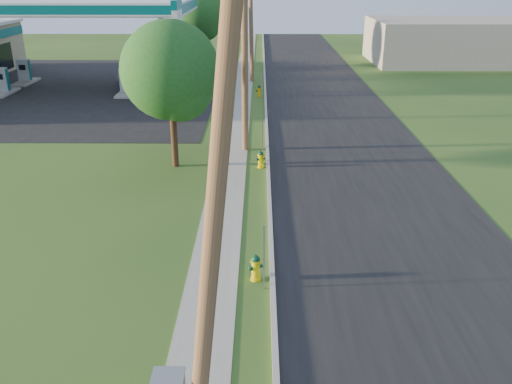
# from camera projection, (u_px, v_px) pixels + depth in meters

# --- Properties ---
(road) EXTENTS (8.00, 120.00, 0.02)m
(road) POSITION_uv_depth(u_px,v_px,m) (374.00, 206.00, 20.66)
(road) COLOR black
(road) RESTS_ON ground
(curb) EXTENTS (0.15, 120.00, 0.15)m
(curb) POSITION_uv_depth(u_px,v_px,m) (269.00, 204.00, 20.67)
(curb) COLOR #A29F95
(curb) RESTS_ON ground
(sidewalk) EXTENTS (1.50, 120.00, 0.03)m
(sidewalk) POSITION_uv_depth(u_px,v_px,m) (224.00, 205.00, 20.70)
(sidewalk) COLOR gray
(sidewalk) RESTS_ON ground
(forecourt) EXTENTS (26.00, 28.00, 0.02)m
(forecourt) POSITION_uv_depth(u_px,v_px,m) (48.00, 88.00, 41.16)
(forecourt) COLOR black
(forecourt) RESTS_ON ground
(utility_pole_near) EXTENTS (1.40, 0.32, 9.48)m
(utility_pole_near) POSITION_uv_depth(u_px,v_px,m) (214.00, 209.00, 8.70)
(utility_pole_near) COLOR brown
(utility_pole_near) RESTS_ON ground
(utility_pole_mid) EXTENTS (1.40, 0.32, 9.80)m
(utility_pole_mid) POSITION_uv_depth(u_px,v_px,m) (245.00, 49.00, 25.29)
(utility_pole_mid) COLOR brown
(utility_pole_mid) RESTS_ON ground
(utility_pole_far) EXTENTS (1.40, 0.32, 9.50)m
(utility_pole_far) POSITION_uv_depth(u_px,v_px,m) (251.00, 19.00, 42.00)
(utility_pole_far) COLOR brown
(utility_pole_far) RESTS_ON ground
(sign_post_near) EXTENTS (0.05, 0.04, 2.00)m
(sign_post_near) POSITION_uv_depth(u_px,v_px,m) (264.00, 258.00, 14.95)
(sign_post_near) COLOR gray
(sign_post_near) RESTS_ON ground
(sign_post_mid) EXTENTS (0.05, 0.04, 2.00)m
(sign_post_mid) POSITION_uv_depth(u_px,v_px,m) (263.00, 136.00, 25.87)
(sign_post_mid) COLOR gray
(sign_post_mid) RESTS_ON ground
(sign_post_far) EXTENTS (0.05, 0.04, 2.00)m
(sign_post_far) POSITION_uv_depth(u_px,v_px,m) (262.00, 86.00, 37.15)
(sign_post_far) COLOR gray
(sign_post_far) RESTS_ON ground
(gas_canopy) EXTENTS (18.18, 9.18, 6.40)m
(gas_canopy) POSITION_uv_depth(u_px,v_px,m) (64.00, 7.00, 38.91)
(gas_canopy) COLOR silver
(gas_canopy) RESTS_ON ground
(fuel_pump_nw) EXTENTS (1.20, 3.20, 1.90)m
(fuel_pump_nw) POSITION_uv_depth(u_px,v_px,m) (2.00, 84.00, 39.05)
(fuel_pump_nw) COLOR #A29F95
(fuel_pump_nw) RESTS_ON ground
(fuel_pump_ne) EXTENTS (1.20, 3.20, 1.90)m
(fuel_pump_ne) POSITION_uv_depth(u_px,v_px,m) (127.00, 84.00, 38.99)
(fuel_pump_ne) COLOR #A29F95
(fuel_pump_ne) RESTS_ON ground
(fuel_pump_sw) EXTENTS (1.20, 3.20, 1.90)m
(fuel_pump_sw) POSITION_uv_depth(u_px,v_px,m) (25.00, 74.00, 42.75)
(fuel_pump_sw) COLOR #A29F95
(fuel_pump_sw) RESTS_ON ground
(fuel_pump_se) EXTENTS (1.20, 3.20, 1.90)m
(fuel_pump_se) POSITION_uv_depth(u_px,v_px,m) (138.00, 74.00, 42.69)
(fuel_pump_se) COLOR #A29F95
(fuel_pump_se) RESTS_ON ground
(price_pylon) EXTENTS (0.34, 2.04, 6.85)m
(price_pylon) POSITION_uv_depth(u_px,v_px,m) (178.00, 27.00, 30.23)
(price_pylon) COLOR gray
(price_pylon) RESTS_ON ground
(distant_building) EXTENTS (14.00, 10.00, 4.00)m
(distant_building) POSITION_uv_depth(u_px,v_px,m) (445.00, 41.00, 52.18)
(distant_building) COLOR gray
(distant_building) RESTS_ON ground
(tree_verge) EXTENTS (4.29, 4.29, 6.50)m
(tree_verge) POSITION_uv_depth(u_px,v_px,m) (172.00, 75.00, 23.28)
(tree_verge) COLOR #332216
(tree_verge) RESTS_ON ground
(tree_lot) EXTENTS (4.58, 4.58, 6.95)m
(tree_lot) POSITION_uv_depth(u_px,v_px,m) (200.00, 17.00, 48.51)
(tree_lot) COLOR #332216
(tree_lot) RESTS_ON ground
(hydrant_near) EXTENTS (0.43, 0.39, 0.83)m
(hydrant_near) POSITION_uv_depth(u_px,v_px,m) (256.00, 268.00, 15.61)
(hydrant_near) COLOR yellow
(hydrant_near) RESTS_ON ground
(hydrant_mid) EXTENTS (0.42, 0.38, 0.82)m
(hydrant_mid) POSITION_uv_depth(u_px,v_px,m) (261.00, 159.00, 24.57)
(hydrant_mid) COLOR #E4C700
(hydrant_mid) RESTS_ON ground
(hydrant_far) EXTENTS (0.44, 0.39, 0.84)m
(hydrant_far) POSITION_uv_depth(u_px,v_px,m) (259.00, 91.00, 38.40)
(hydrant_far) COLOR #DDA20B
(hydrant_far) RESTS_ON ground
(car_silver) EXTENTS (4.69, 3.13, 1.48)m
(car_silver) POSITION_uv_depth(u_px,v_px,m) (145.00, 77.00, 41.46)
(car_silver) COLOR silver
(car_silver) RESTS_ON ground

